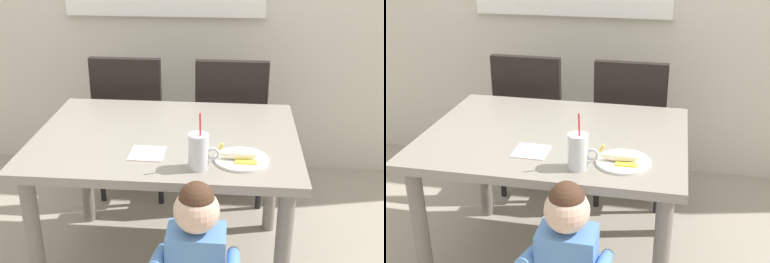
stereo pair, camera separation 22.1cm
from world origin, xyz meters
TOP-DOWN VIEW (x-y plane):
  - ground_plane at (0.00, 0.00)m, footprint 24.00×24.00m
  - dining_table at (0.00, 0.00)m, footprint 1.24×0.93m
  - dining_chair_left at (-0.32, 0.72)m, footprint 0.44×0.44m
  - dining_chair_right at (0.30, 0.71)m, footprint 0.44×0.44m
  - toddler_standing at (0.19, -0.61)m, footprint 0.33×0.24m
  - milk_cup at (0.18, -0.33)m, footprint 0.13×0.08m
  - snack_plate at (0.35, -0.25)m, footprint 0.23×0.23m
  - peeled_banana at (0.34, -0.26)m, footprint 0.17×0.11m
  - paper_napkin at (-0.05, -0.22)m, footprint 0.15×0.15m

SIDE VIEW (x-z plane):
  - ground_plane at x=0.00m, z-range 0.00..0.00m
  - toddler_standing at x=0.19m, z-range 0.11..0.95m
  - dining_chair_left at x=-0.32m, z-range 0.06..1.02m
  - dining_chair_right at x=0.30m, z-range 0.06..1.02m
  - dining_table at x=0.00m, z-range 0.27..1.02m
  - paper_napkin at x=-0.05m, z-range 0.75..0.76m
  - snack_plate at x=0.35m, z-range 0.75..0.77m
  - peeled_banana at x=0.34m, z-range 0.75..0.82m
  - milk_cup at x=0.18m, z-range 0.70..0.95m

